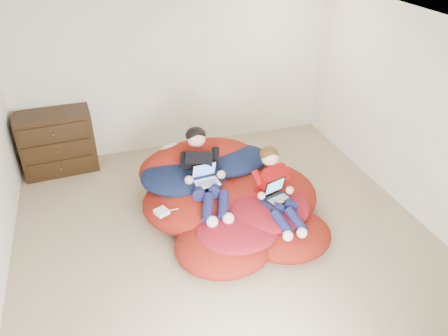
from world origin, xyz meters
TOP-DOWN VIEW (x-y plane):
  - room_shell at (0.00, 0.00)m, footprint 5.10×5.10m
  - dresser at (-1.90, 2.22)m, footprint 1.08×0.62m
  - beanbag_pile at (0.18, 0.37)m, footprint 2.32×2.31m
  - cream_pillow at (-0.35, 1.14)m, footprint 0.39×0.25m
  - older_boy at (-0.11, 0.50)m, footprint 0.47×1.25m
  - younger_boy at (0.63, -0.07)m, footprint 0.40×1.00m
  - laptop_white at (-0.11, 0.38)m, footprint 0.31×0.30m
  - laptop_black at (0.63, -0.12)m, footprint 0.34×0.33m
  - power_adapter at (-0.73, 0.13)m, footprint 0.19×0.19m

SIDE VIEW (x-z plane):
  - room_shell at x=0.00m, z-range -1.17..1.60m
  - beanbag_pile at x=0.18m, z-range -0.16..0.69m
  - power_adapter at x=-0.73m, z-range 0.39..0.45m
  - dresser at x=-1.90m, z-range 0.00..0.95m
  - laptop_black at x=0.63m, z-range 0.45..0.67m
  - cream_pillow at x=-0.35m, z-range 0.50..0.74m
  - laptop_white at x=-0.11m, z-range 0.53..0.74m
  - younger_boy at x=0.63m, z-range 0.27..1.01m
  - older_boy at x=-0.11m, z-range 0.32..1.07m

